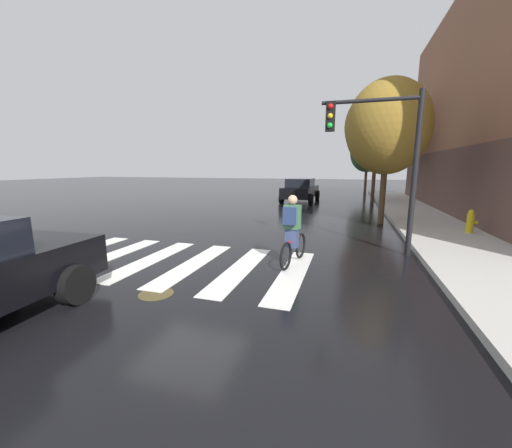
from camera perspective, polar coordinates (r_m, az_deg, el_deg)
name	(u,v)px	position (r m, az deg, el deg)	size (l,w,h in m)	color
ground_plane	(187,263)	(7.63, -12.86, -7.28)	(120.00, 120.00, 0.00)	black
crosswalk_stripes	(172,262)	(7.85, -15.61, -6.86)	(6.61, 3.48, 0.01)	silver
manhole_cover	(156,294)	(6.04, -18.37, -12.38)	(0.64, 0.64, 0.01)	#473D1E
sedan_mid	(300,190)	(21.28, 8.41, 6.44)	(2.32, 4.70, 1.60)	black
cyclist	(292,231)	(7.16, 6.90, -1.29)	(0.40, 1.70, 1.69)	black
traffic_light_near	(382,146)	(8.68, 22.70, 13.45)	(2.47, 0.28, 4.20)	black
fire_hydrant	(470,221)	(12.46, 35.47, 0.40)	(0.33, 0.22, 0.78)	gold
street_tree_near	(388,127)	(13.65, 23.63, 16.42)	(3.25, 3.25, 5.78)	#4C3823
street_tree_mid	(377,126)	(22.40, 21.97, 16.80)	(4.19, 4.19, 7.44)	#4C3823
street_tree_far	(367,153)	(30.57, 20.31, 12.48)	(3.07, 3.07, 5.45)	#4C3823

